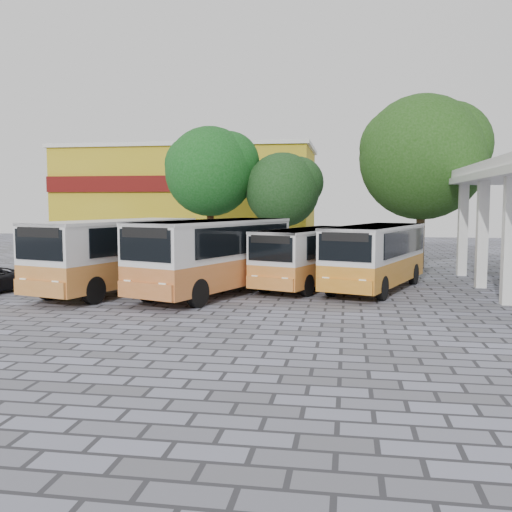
% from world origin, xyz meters
% --- Properties ---
extents(ground, '(90.00, 90.00, 0.00)m').
position_xyz_m(ground, '(0.00, 0.00, 0.00)').
color(ground, '#5C5C64').
rests_on(ground, ground).
extents(shophouse_block, '(20.40, 10.40, 8.30)m').
position_xyz_m(shophouse_block, '(-11.00, 25.99, 4.16)').
color(shophouse_block, '#B39A16').
rests_on(shophouse_block, ground).
extents(bus_far_left, '(4.86, 8.92, 3.03)m').
position_xyz_m(bus_far_left, '(-7.57, 2.36, 1.75)').
color(bus_far_left, '#C47833').
rests_on(bus_far_left, ground).
extents(bus_centre_left, '(5.43, 9.04, 3.05)m').
position_xyz_m(bus_centre_left, '(-3.36, 2.35, 1.76)').
color(bus_centre_left, '#BF6930').
rests_on(bus_centre_left, ground).
extents(bus_centre_right, '(4.66, 7.76, 2.61)m').
position_xyz_m(bus_centre_right, '(0.34, 4.97, 1.51)').
color(bus_centre_right, orange).
rests_on(bus_centre_right, ground).
extents(bus_far_right, '(4.81, 8.24, 2.78)m').
position_xyz_m(bus_far_right, '(3.20, 4.69, 1.61)').
color(bus_far_right, orange).
rests_on(bus_far_right, ground).
extents(tree_left, '(5.77, 5.50, 8.43)m').
position_xyz_m(tree_left, '(-6.36, 14.26, 5.86)').
color(tree_left, '#4B2812').
rests_on(tree_left, ground).
extents(tree_middle, '(4.75, 4.53, 6.82)m').
position_xyz_m(tree_middle, '(-1.93, 14.56, 4.70)').
color(tree_middle, '#3A291B').
rests_on(tree_middle, ground).
extents(tree_right, '(7.43, 7.07, 9.87)m').
position_xyz_m(tree_right, '(6.20, 13.62, 6.56)').
color(tree_right, '#49371F').
rests_on(tree_right, ground).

